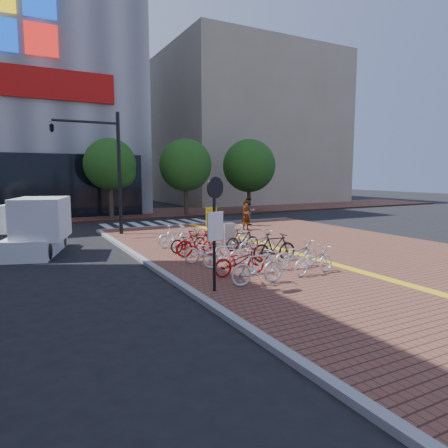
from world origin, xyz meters
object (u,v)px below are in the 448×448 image
bike_9 (274,247)px  bike_10 (257,243)px  bike_2 (224,255)px  bike_4 (197,243)px  bike_11 (242,240)px  utility_box (228,235)px  bike_12 (233,235)px  bike_8 (297,254)px  bike_0 (258,267)px  bike_1 (240,261)px  box_truck (35,227)px  bike_6 (175,236)px  bike_7 (314,260)px  traffic_light_pole (89,150)px  pedestrian_b (249,211)px  yellow_sign (211,220)px  notice_sign (215,220)px  bike_13 (222,233)px  bike_3 (207,250)px  pedestrian_a (246,215)px  bike_5 (188,241)px

bike_9 → bike_10: bearing=6.4°
bike_2 → bike_9: bike_9 is taller
bike_4 → bike_11: bearing=-76.4°
utility_box → bike_12: bearing=13.0°
bike_8 → bike_0: bearing=114.0°
bike_1 → utility_box: (2.06, 4.58, 0.08)m
bike_10 → utility_box: bearing=-1.1°
bike_0 → box_truck: size_ratio=0.39×
bike_1 → box_truck: 9.83m
bike_6 → bike_11: bearing=-140.9°
bike_6 → bike_7: size_ratio=0.96×
traffic_light_pole → bike_6: bearing=-62.7°
bike_1 → bike_8: bike_8 is taller
bike_8 → pedestrian_b: size_ratio=1.04×
bike_8 → utility_box: 4.63m
bike_0 → bike_2: (0.12, 2.42, -0.07)m
bike_10 → traffic_light_pole: traffic_light_pole is taller
bike_10 → yellow_sign: 2.67m
pedestrian_b → notice_sign: size_ratio=0.56×
bike_8 → notice_sign: notice_sign is taller
bike_11 → bike_12: 1.04m
bike_8 → bike_13: 5.75m
notice_sign → bike_6: bearing=78.1°
bike_11 → yellow_sign: size_ratio=0.87×
box_truck → bike_4: bearing=-38.3°
bike_12 → pedestrian_b: 7.74m
bike_3 → bike_0: bearing=-169.9°
bike_6 → pedestrian_a: pedestrian_a is taller
bike_1 → bike_5: (0.09, 4.55, -0.02)m
bike_5 → bike_12: bearing=-97.5°
bike_13 → yellow_sign: 1.51m
bike_6 → box_truck: size_ratio=0.37×
traffic_light_pole → box_truck: size_ratio=1.43×
bike_4 → bike_7: size_ratio=1.01×
bike_10 → box_truck: size_ratio=0.42×
yellow_sign → bike_9: bearing=-75.0°
bike_7 → bike_13: bearing=-7.4°
bike_13 → pedestrian_a: size_ratio=0.98×
bike_5 → notice_sign: bearing=154.4°
bike_2 → pedestrian_a: (5.76, 8.02, 0.41)m
bike_7 → bike_13: 6.71m
bike_7 → bike_11: bearing=-6.5°
bike_10 → bike_2: bearing=111.9°
bike_1 → bike_10: bike_10 is taller
bike_9 → utility_box: bearing=11.1°
bike_9 → box_truck: 10.45m
bike_7 → traffic_light_pole: traffic_light_pole is taller
bike_13 → bike_1: bearing=151.9°
bike_13 → bike_10: bearing=173.7°
bike_4 → bike_12: (2.35, 1.21, -0.01)m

